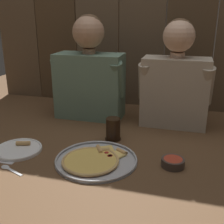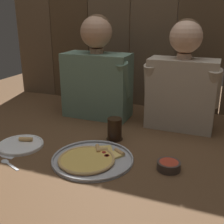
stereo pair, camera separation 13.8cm
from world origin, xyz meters
name	(u,v)px [view 1 (the left image)]	position (x,y,z in m)	size (l,w,h in m)	color
ground_plane	(109,155)	(0.00, 0.00, 0.00)	(3.20, 3.20, 0.00)	brown
pizza_tray	(95,160)	(-0.04, -0.08, 0.01)	(0.37, 0.37, 0.03)	#B2B2B7
dinner_plate	(18,149)	(-0.43, -0.08, 0.01)	(0.23, 0.23, 0.03)	white
drinking_glass	(113,129)	(-0.03, 0.18, 0.06)	(0.09, 0.09, 0.12)	black
dipping_bowl	(173,162)	(0.30, -0.03, 0.02)	(0.10, 0.10, 0.04)	#3D332D
table_spoon	(8,168)	(-0.38, -0.24, 0.00)	(0.14, 0.07, 0.01)	silver
diner_left	(89,72)	(-0.26, 0.48, 0.29)	(0.45, 0.21, 0.63)	slate
diner_right	(176,79)	(0.26, 0.48, 0.28)	(0.41, 0.20, 0.61)	#B2A38E
wooden_backdrop_wall	(143,1)	(0.00, 0.81, 0.70)	(2.19, 0.03, 1.41)	brown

